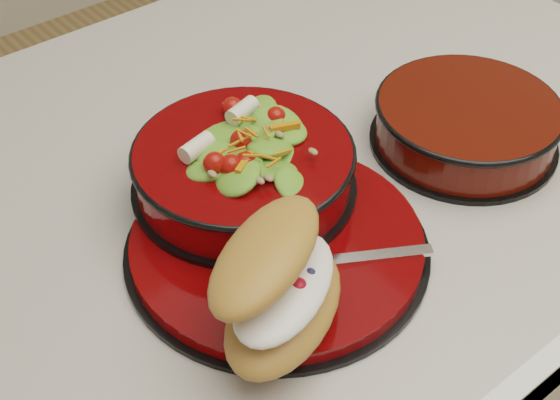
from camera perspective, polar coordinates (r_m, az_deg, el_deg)
dinner_plate at (r=0.73m, az=-0.14°, el=-3.19°), size 0.29×0.29×0.02m
salad_bowl at (r=0.75m, az=-2.71°, el=2.85°), size 0.22×0.22×0.09m
croissant at (r=0.63m, az=-0.05°, el=-6.25°), size 0.17×0.15×0.09m
fork at (r=0.71m, az=4.27°, el=-4.40°), size 0.15×0.10×0.00m
extra_bowl at (r=0.87m, az=13.48°, el=5.58°), size 0.21×0.21×0.05m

